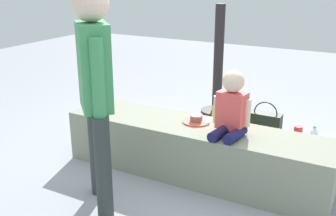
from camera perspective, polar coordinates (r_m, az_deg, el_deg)
name	(u,v)px	position (r m, az deg, el deg)	size (l,w,h in m)	color
ground_plane	(193,174)	(3.36, 3.63, -9.35)	(12.00, 12.00, 0.00)	#9497A0
concrete_ledge	(194,150)	(3.27, 3.71, -6.00)	(2.17, 0.50, 0.43)	gray
child_seated	(231,107)	(2.97, 9.04, 0.13)	(0.28, 0.33, 0.48)	#161848
adult_standing	(95,81)	(2.64, -10.37, 3.81)	(0.35, 0.35, 1.53)	#2D3534
cake_plate	(196,120)	(3.23, 4.05, -1.70)	(0.22, 0.22, 0.07)	#E0594C
gift_bag	(226,122)	(4.03, 8.22, -1.92)	(0.25, 0.12, 0.39)	gold
railing_post	(218,73)	(4.62, 7.12, 4.95)	(0.36, 0.36, 1.26)	black
water_bottle_near_gift	(314,136)	(4.11, 20.06, -3.78)	(0.07, 0.07, 0.19)	silver
water_bottle_far_side	(176,124)	(4.10, 1.19, -2.32)	(0.06, 0.06, 0.23)	silver
party_cup_red	(298,131)	(4.30, 18.06, -3.09)	(0.09, 0.09, 0.09)	red
cake_box_white	(246,155)	(3.61, 11.05, -6.56)	(0.28, 0.31, 0.12)	white
handbag_black_leather	(265,123)	(4.20, 13.62, -2.10)	(0.33, 0.14, 0.35)	black
handbag_brown_canvas	(135,124)	(4.12, -4.80, -2.22)	(0.33, 0.11, 0.32)	brown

